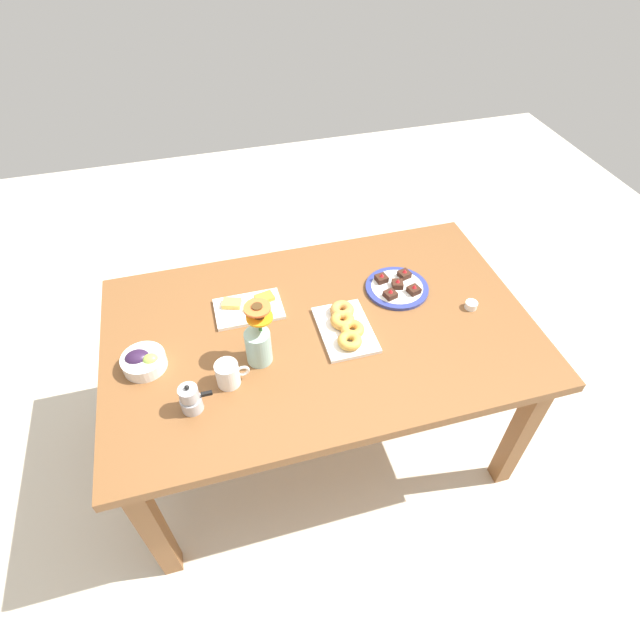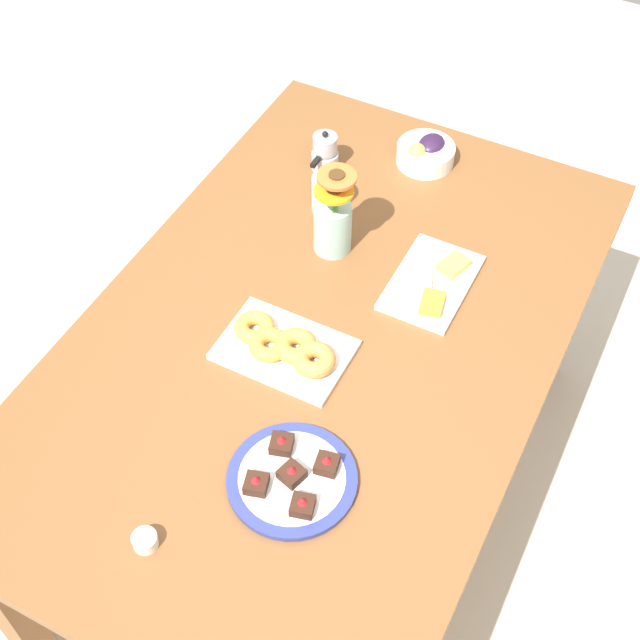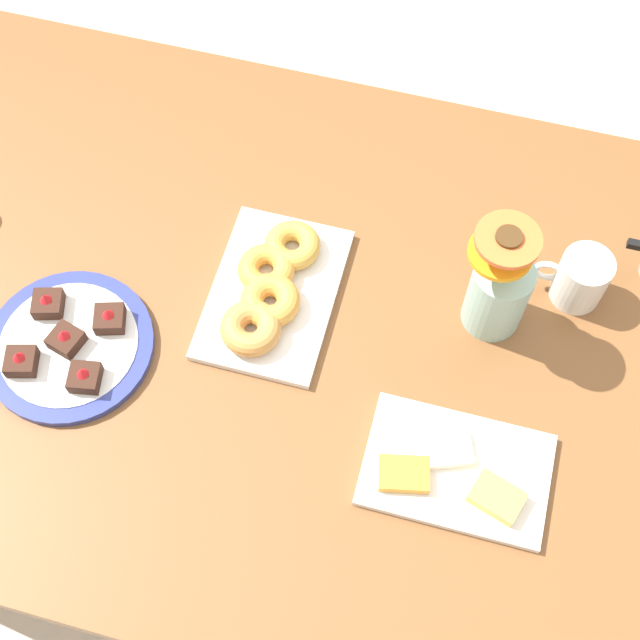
{
  "view_description": "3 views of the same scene",
  "coord_description": "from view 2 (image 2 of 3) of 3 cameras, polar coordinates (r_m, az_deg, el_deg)",
  "views": [
    {
      "loc": [
        -0.35,
        -1.25,
        2.1
      ],
      "look_at": [
        0.0,
        0.0,
        0.78
      ],
      "focal_mm": 28.0,
      "sensor_mm": 36.0,
      "label": 1
    },
    {
      "loc": [
        1.11,
        0.57,
        2.27
      ],
      "look_at": [
        0.0,
        0.0,
        0.78
      ],
      "focal_mm": 50.0,
      "sensor_mm": 36.0,
      "label": 2
    },
    {
      "loc": [
        -0.16,
        0.59,
        1.96
      ],
      "look_at": [
        0.0,
        0.0,
        0.78
      ],
      "focal_mm": 50.0,
      "sensor_mm": 36.0,
      "label": 3
    }
  ],
  "objects": [
    {
      "name": "coffee_mug",
      "position": [
        2.21,
        0.46,
        8.12
      ],
      "size": [
        0.11,
        0.08,
        0.09
      ],
      "color": "white",
      "rests_on": "dining_table"
    },
    {
      "name": "moka_pot",
      "position": [
        2.32,
        0.32,
        10.61
      ],
      "size": [
        0.11,
        0.07,
        0.12
      ],
      "color": "#B7B7BC",
      "rests_on": "dining_table"
    },
    {
      "name": "croissant_platter",
      "position": [
        1.92,
        -2.27,
        -1.74
      ],
      "size": [
        0.19,
        0.28,
        0.05
      ],
      "color": "white",
      "rests_on": "dining_table"
    },
    {
      "name": "dining_table",
      "position": [
        2.04,
        0.0,
        -2.26
      ],
      "size": [
        1.6,
        1.0,
        0.74
      ],
      "color": "brown",
      "rests_on": "ground_plane"
    },
    {
      "name": "cheese_platter",
      "position": [
        2.07,
        7.22,
        2.41
      ],
      "size": [
        0.26,
        0.17,
        0.03
      ],
      "color": "white",
      "rests_on": "dining_table"
    },
    {
      "name": "flower_vase",
      "position": [
        2.08,
        0.83,
        6.29
      ],
      "size": [
        0.11,
        0.1,
        0.25
      ],
      "color": "#99C1B7",
      "rests_on": "dining_table"
    },
    {
      "name": "ground_plane",
      "position": [
        2.59,
        0.0,
        -11.16
      ],
      "size": [
        6.0,
        6.0,
        0.0
      ],
      "primitive_type": "plane",
      "color": "beige"
    },
    {
      "name": "dessert_plate",
      "position": [
        1.75,
        -1.8,
        -10.11
      ],
      "size": [
        0.26,
        0.26,
        0.05
      ],
      "color": "navy",
      "rests_on": "dining_table"
    },
    {
      "name": "jam_cup_honey",
      "position": [
        1.71,
        -11.14,
        -13.67
      ],
      "size": [
        0.05,
        0.05,
        0.03
      ],
      "color": "white",
      "rests_on": "dining_table"
    },
    {
      "name": "grape_bowl",
      "position": [
        2.38,
        6.8,
        10.6
      ],
      "size": [
        0.15,
        0.15,
        0.07
      ],
      "color": "white",
      "rests_on": "dining_table"
    }
  ]
}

